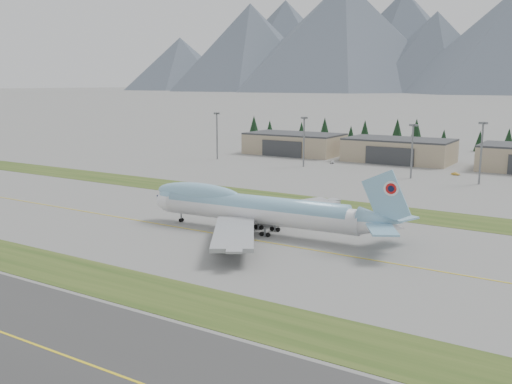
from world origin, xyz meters
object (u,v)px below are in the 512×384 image
Objects in this scene: service_vehicle_b at (455,175)px; hangar_center at (399,150)px; service_vehicle_a at (332,163)px; hangar_left at (294,144)px; boeing_747_freighter at (256,209)px.

hangar_center is at bearing 65.24° from service_vehicle_b.
hangar_left is at bearing 126.14° from service_vehicle_a.
hangar_center is at bearing 23.43° from service_vehicle_a.
hangar_left is at bearing 88.11° from service_vehicle_b.
service_vehicle_b is (31.95, -26.80, -5.39)m from hangar_center.
service_vehicle_b is (21.04, 116.56, -5.90)m from boeing_747_freighter.
boeing_747_freighter is 20.20× the size of service_vehicle_b.
boeing_747_freighter reaches higher than hangar_left.
boeing_747_freighter reaches higher than service_vehicle_b.
hangar_center reaches higher than service_vehicle_b.
hangar_left is 38.53m from service_vehicle_a.
hangar_left reaches higher than service_vehicle_b.
service_vehicle_b is at bearing -17.13° from hangar_left.
boeing_747_freighter is at bearing -85.65° from hangar_center.
service_vehicle_a is at bearing -34.70° from hangar_left.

